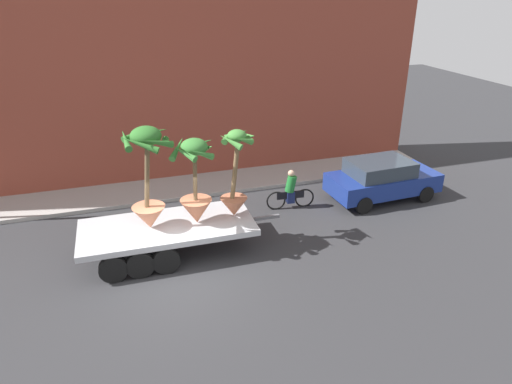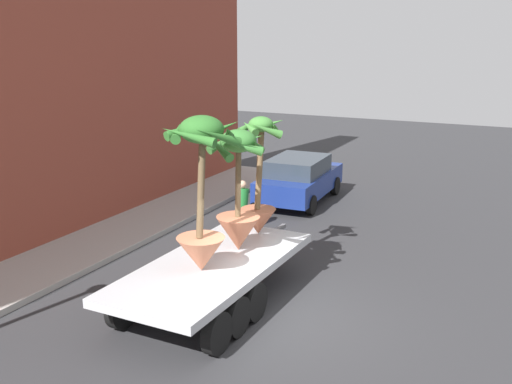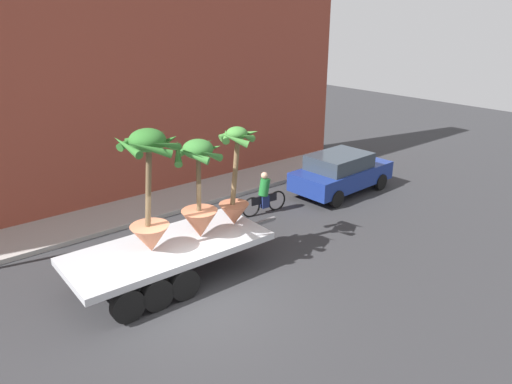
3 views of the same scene
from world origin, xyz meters
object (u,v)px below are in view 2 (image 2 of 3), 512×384
at_px(potted_palm_middle, 238,197).
at_px(parked_car, 299,178).
at_px(potted_palm_rear, 259,186).
at_px(cyclist, 242,208).
at_px(flatbed_trailer, 207,276).
at_px(potted_palm_front, 202,195).

height_order(potted_palm_middle, parked_car, potted_palm_middle).
bearing_deg(potted_palm_rear, cyclist, 34.95).
relative_size(flatbed_trailer, cyclist, 3.41).
bearing_deg(potted_palm_front, parked_car, 9.80).
bearing_deg(cyclist, flatbed_trailer, -160.40).
bearing_deg(potted_palm_front, flatbed_trailer, 11.35).
distance_m(potted_palm_middle, potted_palm_front, 1.40).
bearing_deg(cyclist, potted_palm_middle, -153.60).
xyz_separation_m(flatbed_trailer, potted_palm_front, (-0.19, -0.04, 1.80)).
bearing_deg(potted_palm_middle, potted_palm_rear, 4.34).
height_order(cyclist, parked_car, parked_car).
distance_m(potted_palm_front, cyclist, 5.82).
bearing_deg(potted_palm_rear, flatbed_trailer, 179.26).
relative_size(potted_palm_rear, potted_palm_front, 0.89).
height_order(flatbed_trailer, potted_palm_middle, potted_palm_middle).
bearing_deg(flatbed_trailer, potted_palm_middle, -6.19).
distance_m(potted_palm_front, parked_car, 9.13).
bearing_deg(parked_car, potted_palm_front, -170.20).
distance_m(potted_palm_rear, potted_palm_front, 2.63).
distance_m(potted_palm_rear, potted_palm_middle, 1.25).
relative_size(potted_palm_front, cyclist, 1.70).
bearing_deg(parked_car, potted_palm_rear, -166.31).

